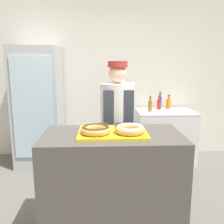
{
  "coord_description": "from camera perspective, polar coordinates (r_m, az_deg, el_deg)",
  "views": [
    {
      "loc": [
        -0.1,
        -2.14,
        1.61
      ],
      "look_at": [
        0.0,
        0.1,
        1.15
      ],
      "focal_mm": 40.0,
      "sensor_mm": 36.0,
      "label": 1
    }
  ],
  "objects": [
    {
      "name": "wall_back",
      "position": [
        4.28,
        -1.21,
        8.02
      ],
      "size": [
        8.0,
        0.06,
        2.7
      ],
      "color": "silver",
      "rests_on": "ground_plane"
    },
    {
      "name": "bottle_red",
      "position": [
        4.18,
        10.66,
        1.81
      ],
      "size": [
        0.06,
        0.06,
        0.23
      ],
      "color": "red",
      "rests_on": "chest_freezer"
    },
    {
      "name": "donut_light_glaze",
      "position": [
        2.18,
        4.1,
        -3.88
      ],
      "size": [
        0.26,
        0.26,
        0.07
      ],
      "color": "tan",
      "rests_on": "serving_tray"
    },
    {
      "name": "chest_freezer",
      "position": [
        4.18,
        11.9,
        -5.29
      ],
      "size": [
        0.91,
        0.64,
        0.83
      ],
      "color": "silver",
      "rests_on": "ground_plane"
    },
    {
      "name": "brownie_back_right",
      "position": [
        2.37,
        1.99,
        -3.05
      ],
      "size": [
        0.09,
        0.09,
        0.03
      ],
      "color": "#382111",
      "rests_on": "serving_tray"
    },
    {
      "name": "display_counter",
      "position": [
        2.42,
        0.11,
        -16.15
      ],
      "size": [
        1.25,
        0.67,
        0.97
      ],
      "color": "#4C4742",
      "rests_on": "ground_plane"
    },
    {
      "name": "bottle_blue",
      "position": [
        4.25,
        10.89,
        2.24
      ],
      "size": [
        0.06,
        0.06,
        0.28
      ],
      "color": "#1E4CB2",
      "rests_on": "chest_freezer"
    },
    {
      "name": "brownie_back_left",
      "position": [
        2.37,
        -2.1,
        -3.09
      ],
      "size": [
        0.09,
        0.09,
        0.03
      ],
      "color": "#382111",
      "rests_on": "serving_tray"
    },
    {
      "name": "bottle_amber",
      "position": [
        3.98,
        8.72,
        1.45
      ],
      "size": [
        0.06,
        0.06,
        0.24
      ],
      "color": "#99661E",
      "rests_on": "chest_freezer"
    },
    {
      "name": "serving_tray",
      "position": [
        2.23,
        0.11,
        -4.74
      ],
      "size": [
        0.61,
        0.44,
        0.02
      ],
      "color": "yellow",
      "rests_on": "display_counter"
    },
    {
      "name": "donut_chocolate_glaze",
      "position": [
        2.16,
        -3.76,
        -3.97
      ],
      "size": [
        0.26,
        0.26,
        0.07
      ],
      "color": "tan",
      "rests_on": "serving_tray"
    },
    {
      "name": "beverage_fridge",
      "position": [
        4.05,
        -16.44,
        1.16
      ],
      "size": [
        0.69,
        0.69,
        1.83
      ],
      "color": "#ADB2B7",
      "rests_on": "ground_plane"
    },
    {
      "name": "baker_person",
      "position": [
        2.93,
        1.25,
        -3.66
      ],
      "size": [
        0.39,
        0.39,
        1.61
      ],
      "color": "#4C4C51",
      "rests_on": "ground_plane"
    },
    {
      "name": "bottle_orange",
      "position": [
        4.26,
        12.81,
        1.9
      ],
      "size": [
        0.08,
        0.08,
        0.23
      ],
      "color": "orange",
      "rests_on": "chest_freezer"
    }
  ]
}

